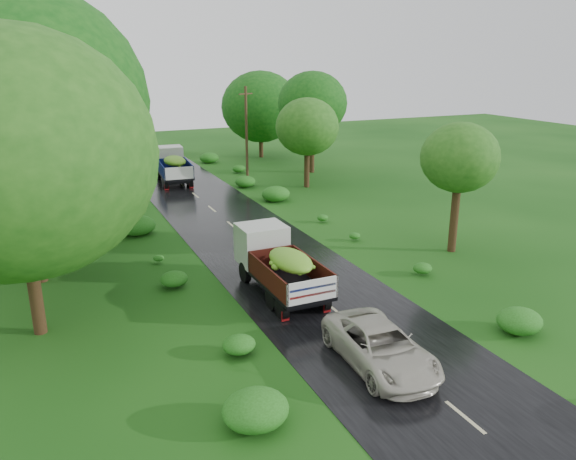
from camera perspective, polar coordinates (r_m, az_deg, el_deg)
ground at (r=19.74m, az=9.74°, el=-12.02°), size 120.00×120.00×0.00m
road at (r=23.56m, az=2.97°, el=-6.66°), size 6.50×80.00×0.02m
road_lines at (r=24.38m, az=1.90°, el=-5.77°), size 0.12×69.60×0.00m
truck_near at (r=23.40m, az=-1.04°, el=-3.15°), size 2.14×5.88×2.46m
truck_far at (r=44.87m, az=-11.65°, el=6.58°), size 2.62×6.20×2.54m
car at (r=18.56m, az=9.36°, el=-11.60°), size 2.47×4.94×1.34m
utility_pole at (r=43.06m, az=-4.24°, el=9.62°), size 1.23×0.57×7.36m
trees_left at (r=34.97m, az=-24.88°, el=11.25°), size 7.35×33.96×9.84m
trees_right at (r=46.12m, az=1.31°, el=11.64°), size 6.05×32.74×7.30m
shrubs at (r=31.20m, az=-4.56°, el=0.10°), size 11.90×44.00×0.70m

